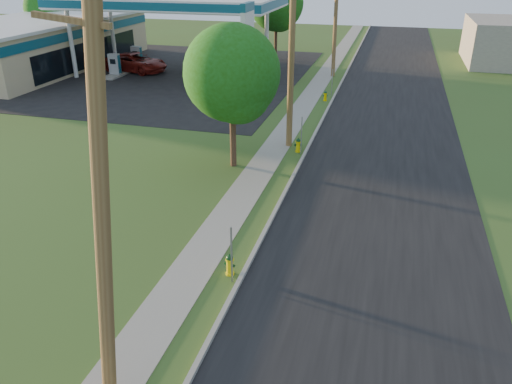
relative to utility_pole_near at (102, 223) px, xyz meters
The scene contains 26 objects.
ground_plane 4.94m from the utility_pole_near, 59.04° to the left, with size 140.00×140.00×0.00m, color #3C5321.
road 13.04m from the utility_pole_near, 65.13° to the left, with size 8.00×120.00×0.02m, color black.
curb 12.02m from the utility_pole_near, 84.29° to the left, with size 0.15×120.00×0.15m, color gray.
sidewalk 12.01m from the utility_pole_near, 93.38° to the left, with size 1.50×120.00×0.03m, color gray.
forecourt 36.73m from the utility_pole_near, 115.02° to the left, with size 26.00×28.00×0.02m, color black.
utility_pole_near is the anchor object (origin of this frame).
utility_pole_mid 18.00m from the utility_pole_near, 90.00° to the left, with size 1.40×0.32×9.80m.
utility_pole_far 36.00m from the utility_pole_near, 90.00° to the left, with size 1.40×0.32×9.50m.
sign_post_near 6.50m from the utility_pole_near, 80.72° to the left, with size 0.05×0.04×2.00m, color gray.
sign_post_mid 17.44m from the utility_pole_near, 87.14° to the left, with size 0.05×0.04×2.00m, color gray.
sign_post_far 29.46m from the utility_pole_near, 88.33° to the left, with size 0.05×0.04×2.00m, color gray.
gas_canopy 35.63m from the utility_pole_near, 112.10° to the left, with size 18.18×9.18×6.40m.
fuel_pump_nw 36.03m from the utility_pole_near, 120.00° to the left, with size 1.20×3.20×1.90m.
fuel_pump_ne 32.51m from the utility_pole_near, 106.02° to the left, with size 1.20×3.20×1.90m.
fuel_pump_sw 39.52m from the utility_pole_near, 117.09° to the left, with size 1.20×3.20×1.90m.
fuel_pump_se 36.34m from the utility_pole_near, 104.27° to the left, with size 1.20×3.20×1.90m.
convenience_store 42.33m from the utility_pole_near, 128.64° to the left, with size 10.40×22.40×4.25m.
price_pylon 23.83m from the utility_pole_near, 99.42° to the left, with size 0.34×2.04×6.85m.
tree_verge 14.58m from the utility_pole_near, 97.73° to the left, with size 4.48×4.48×6.79m.
tree_lot 42.48m from the utility_pole_near, 98.58° to the left, with size 5.21×5.21×7.90m.
tree_back 50.37m from the utility_pole_near, 127.38° to the left, with size 4.32×4.32×6.55m.
hydrant_near 7.15m from the utility_pole_near, 83.33° to the left, with size 0.39×0.35×0.76m.
hydrant_mid 17.77m from the utility_pole_near, 87.80° to the left, with size 0.40×0.36×0.77m.
hydrant_far 28.16m from the utility_pole_near, 88.80° to the left, with size 0.38×0.34×0.73m.
car_red 37.57m from the utility_pole_near, 117.27° to the left, with size 2.71×5.87×1.63m, color maroon.
car_silver 34.22m from the utility_pole_near, 103.58° to the left, with size 1.66×4.12×1.40m, color #A8ABB0.
Camera 1 is at (4.45, -8.28, 9.44)m, focal length 35.00 mm.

